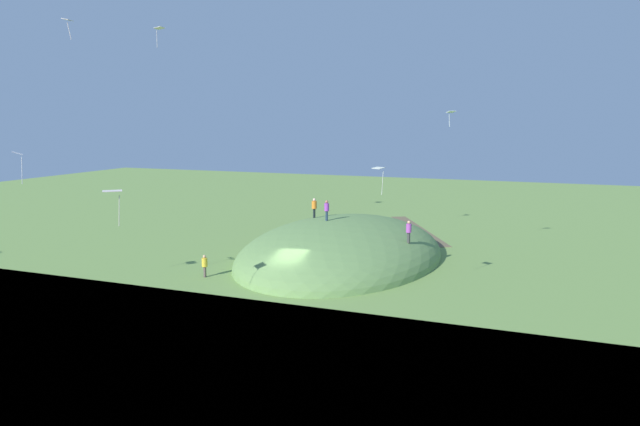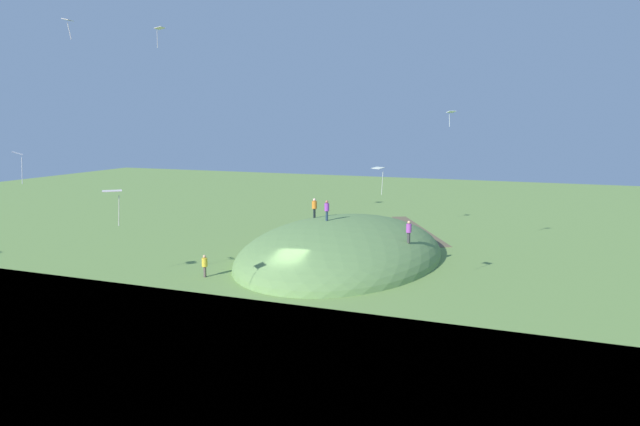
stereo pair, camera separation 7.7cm
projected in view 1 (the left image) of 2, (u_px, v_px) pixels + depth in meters
The scene contains 13 objects.
ground_plane at pixel (288, 285), 42.04m from camera, with size 160.00×160.00×0.00m, color olive.
grass_hill at pixel (342, 257), 50.57m from camera, with size 24.89×16.58×6.51m, color #648B4B.
dirt_path at pixel (417, 230), 62.76m from camera, with size 17.32×1.76×0.04m, color brown.
person_on_hilltop at pixel (327, 208), 49.66m from camera, with size 0.56×0.56×1.75m.
person_with_child at pixel (205, 263), 43.91m from camera, with size 0.49×0.49×1.71m.
person_near_shore at pixel (409, 229), 46.00m from camera, with size 0.59×0.59×1.80m.
person_walking_path at pixel (314, 206), 52.52m from camera, with size 0.63×0.63×1.78m.
kite_0 at pixel (18, 155), 36.39m from camera, with size 1.06×1.08×2.05m.
kite_1 at pixel (451, 113), 46.59m from camera, with size 0.82×0.81×1.26m.
kite_2 at pixel (113, 193), 32.81m from camera, with size 1.25×1.28×2.01m.
kite_4 at pixel (379, 170), 35.96m from camera, with size 0.78×0.86×1.71m.
kite_5 at pixel (159, 29), 55.39m from camera, with size 1.17×0.91×1.91m.
kite_8 at pixel (68, 21), 37.74m from camera, with size 0.79×0.63×1.30m.
Camera 1 is at (-37.11, -16.85, 11.74)m, focal length 32.89 mm.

